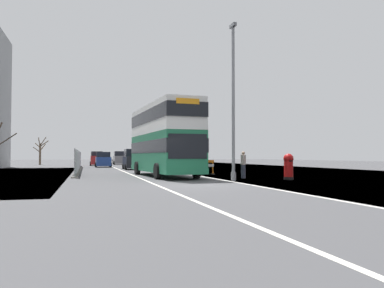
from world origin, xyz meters
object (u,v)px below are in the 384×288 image
at_px(roadworks_barrier, 205,165).
at_px(car_receding_far, 97,159).
at_px(red_pillar_postbox, 289,165).
at_px(car_far_side, 120,158).
at_px(double_decker_bus, 163,139).
at_px(lamppost_foreground, 233,106).
at_px(car_receding_mid, 103,160).
at_px(pedestrian_at_kerb, 243,165).
at_px(car_oncoming_near, 133,160).

distance_m(roadworks_barrier, car_receding_far, 31.80).
height_order(red_pillar_postbox, car_far_side, car_far_side).
bearing_deg(double_decker_bus, lamppost_foreground, -62.86).
bearing_deg(car_receding_far, car_receding_mid, -85.78).
bearing_deg(roadworks_barrier, car_receding_mid, 106.38).
distance_m(car_receding_far, car_far_side, 7.57).
distance_m(lamppost_foreground, red_pillar_postbox, 4.93).
xyz_separation_m(red_pillar_postbox, car_receding_mid, (-9.65, 30.27, 0.06)).
distance_m(car_receding_far, pedestrian_at_kerb, 37.09).
relative_size(roadworks_barrier, car_far_side, 0.39).
bearing_deg(car_far_side, red_pillar_postbox, -81.94).
relative_size(lamppost_foreground, car_far_side, 2.13).
bearing_deg(red_pillar_postbox, car_receding_mid, 107.67).
bearing_deg(roadworks_barrier, car_oncoming_near, 106.90).
bearing_deg(car_far_side, pedestrian_at_kerb, -84.10).
relative_size(red_pillar_postbox, car_receding_mid, 0.36).
distance_m(double_decker_bus, pedestrian_at_kerb, 6.11).
relative_size(red_pillar_postbox, car_oncoming_near, 0.35).
distance_m(double_decker_bus, car_far_side, 38.96).
relative_size(red_pillar_postbox, car_receding_far, 0.38).
height_order(red_pillar_postbox, car_receding_mid, car_receding_mid).
relative_size(red_pillar_postbox, pedestrian_at_kerb, 0.91).
height_order(lamppost_foreground, car_receding_mid, lamppost_foreground).
relative_size(roadworks_barrier, car_receding_mid, 0.38).
distance_m(roadworks_barrier, car_oncoming_near, 13.75).
relative_size(car_receding_mid, car_far_side, 1.01).
height_order(lamppost_foreground, car_receding_far, lamppost_foreground).
bearing_deg(car_receding_mid, lamppost_foreground, -78.41).
height_order(double_decker_bus, car_receding_far, double_decker_bus).
bearing_deg(car_far_side, double_decker_bus, -90.16).
xyz_separation_m(lamppost_foreground, pedestrian_at_kerb, (1.51, 2.14, -3.49)).
xyz_separation_m(double_decker_bus, car_receding_far, (-3.78, 32.43, -1.65)).
distance_m(car_receding_mid, car_receding_far, 8.20).
xyz_separation_m(lamppost_foreground, car_receding_mid, (-6.18, 30.11, -3.44)).
bearing_deg(lamppost_foreground, roadworks_barrier, 85.98).
bearing_deg(pedestrian_at_kerb, car_far_side, 95.90).
xyz_separation_m(red_pillar_postbox, car_far_side, (-6.37, 44.95, 0.17)).
height_order(car_oncoming_near, car_receding_far, car_oncoming_near).
xyz_separation_m(double_decker_bus, pedestrian_at_kerb, (4.51, -3.72, -1.77)).
xyz_separation_m(red_pillar_postbox, car_oncoming_near, (-6.95, 20.66, 0.15)).
bearing_deg(red_pillar_postbox, lamppost_foreground, 177.34).
bearing_deg(double_decker_bus, roadworks_barrier, 22.77).
bearing_deg(double_decker_bus, car_receding_mid, 97.45).
height_order(car_far_side, pedestrian_at_kerb, car_far_side).
bearing_deg(car_receding_far, pedestrian_at_kerb, -77.09).
distance_m(red_pillar_postbox, car_far_side, 45.39).
distance_m(red_pillar_postbox, car_receding_far, 39.79).
bearing_deg(car_receding_mid, pedestrian_at_kerb, -74.64).
bearing_deg(red_pillar_postbox, double_decker_bus, 137.08).
bearing_deg(roadworks_barrier, red_pillar_postbox, -68.50).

